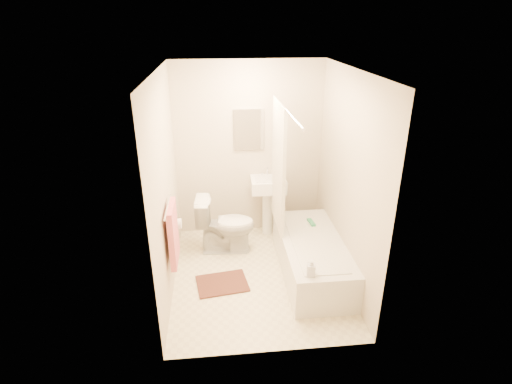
{
  "coord_description": "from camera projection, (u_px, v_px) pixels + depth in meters",
  "views": [
    {
      "loc": [
        -0.44,
        -3.99,
        2.88
      ],
      "look_at": [
        0.0,
        0.25,
        1.0
      ],
      "focal_mm": 28.0,
      "sensor_mm": 36.0,
      "label": 1
    }
  ],
  "objects": [
    {
      "name": "shower_curtain",
      "position": [
        278.0,
        166.0,
        4.82
      ],
      "size": [
        0.04,
        0.8,
        1.55
      ],
      "primitive_type": "cube",
      "color": "silver",
      "rests_on": "curtain_rod"
    },
    {
      "name": "sink",
      "position": [
        268.0,
        204.0,
        5.6
      ],
      "size": [
        0.48,
        0.39,
        0.93
      ],
      "primitive_type": null,
      "rotation": [
        0.0,
        0.0,
        -0.03
      ],
      "color": "white",
      "rests_on": "floor"
    },
    {
      "name": "wall_back",
      "position": [
        249.0,
        151.0,
        5.44
      ],
      "size": [
        2.0,
        0.02,
        2.4
      ],
      "primitive_type": "cube",
      "color": "beige",
      "rests_on": "ground"
    },
    {
      "name": "scrub_brush",
      "position": [
        311.0,
        223.0,
        5.08
      ],
      "size": [
        0.08,
        0.19,
        0.04
      ],
      "primitive_type": "cube",
      "rotation": [
        0.0,
        0.0,
        0.12
      ],
      "color": "#329961",
      "rests_on": "bathtub"
    },
    {
      "name": "toilet",
      "position": [
        226.0,
        225.0,
        5.23
      ],
      "size": [
        0.79,
        0.48,
        0.75
      ],
      "primitive_type": "imported",
      "rotation": [
        0.0,
        0.0,
        1.5
      ],
      "color": "white",
      "rests_on": "floor"
    },
    {
      "name": "wall_left",
      "position": [
        165.0,
        188.0,
        4.25
      ],
      "size": [
        0.02,
        2.4,
        2.4
      ],
      "primitive_type": "cube",
      "color": "beige",
      "rests_on": "ground"
    },
    {
      "name": "curtain_rod",
      "position": [
        286.0,
        109.0,
        4.15
      ],
      "size": [
        0.03,
        1.7,
        0.03
      ],
      "primitive_type": "cylinder",
      "rotation": [
        1.57,
        0.0,
        0.0
      ],
      "color": "silver",
      "rests_on": "wall_back"
    },
    {
      "name": "wall_right",
      "position": [
        347.0,
        181.0,
        4.44
      ],
      "size": [
        0.02,
        2.4,
        2.4
      ],
      "primitive_type": "cube",
      "color": "beige",
      "rests_on": "ground"
    },
    {
      "name": "towel_bar",
      "position": [
        168.0,
        207.0,
        4.07
      ],
      "size": [
        0.02,
        0.6,
        0.02
      ],
      "primitive_type": "cylinder",
      "rotation": [
        1.57,
        0.0,
        0.0
      ],
      "color": "silver",
      "rests_on": "wall_left"
    },
    {
      "name": "floor",
      "position": [
        258.0,
        276.0,
        4.83
      ],
      "size": [
        2.4,
        2.4,
        0.0
      ],
      "primitive_type": "plane",
      "color": "beige",
      "rests_on": "ground"
    },
    {
      "name": "bathtub",
      "position": [
        312.0,
        257.0,
        4.8
      ],
      "size": [
        0.7,
        1.61,
        0.45
      ],
      "primitive_type": null,
      "color": "silver",
      "rests_on": "floor"
    },
    {
      "name": "towel",
      "position": [
        173.0,
        234.0,
        4.2
      ],
      "size": [
        0.06,
        0.45,
        0.66
      ],
      "primitive_type": "cube",
      "color": "#CC7266",
      "rests_on": "towel_bar"
    },
    {
      "name": "ceiling",
      "position": [
        259.0,
        70.0,
        3.86
      ],
      "size": [
        2.4,
        2.4,
        0.0
      ],
      "primitive_type": "plane",
      "color": "white",
      "rests_on": "ground"
    },
    {
      "name": "toilet_paper",
      "position": [
        177.0,
        224.0,
        4.57
      ],
      "size": [
        0.11,
        0.12,
        0.12
      ],
      "primitive_type": "cylinder",
      "rotation": [
        0.0,
        1.57,
        0.0
      ],
      "color": "white",
      "rests_on": "wall_left"
    },
    {
      "name": "soap_bottle",
      "position": [
        311.0,
        268.0,
        4.04
      ],
      "size": [
        0.1,
        0.1,
        0.19
      ],
      "primitive_type": "imported",
      "rotation": [
        0.0,
        0.0,
        -0.2
      ],
      "color": "silver",
      "rests_on": "bathtub"
    },
    {
      "name": "mirror",
      "position": [
        249.0,
        130.0,
        5.3
      ],
      "size": [
        0.4,
        0.03,
        0.55
      ],
      "primitive_type": "cube",
      "color": "white",
      "rests_on": "wall_back"
    },
    {
      "name": "bath_mat",
      "position": [
        222.0,
        283.0,
        4.67
      ],
      "size": [
        0.64,
        0.52,
        0.02
      ],
      "primitive_type": "cube",
      "rotation": [
        0.0,
        0.0,
        0.15
      ],
      "color": "#4A271F",
      "rests_on": "floor"
    }
  ]
}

